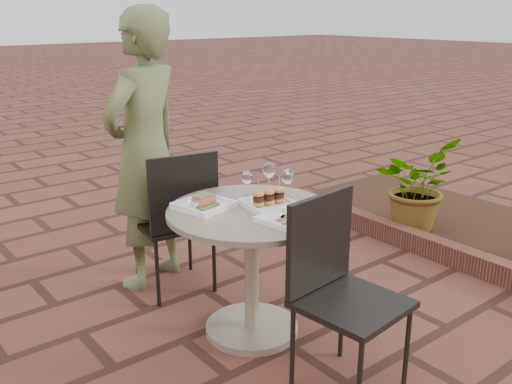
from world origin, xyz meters
TOP-DOWN VIEW (x-y plane):
  - ground at (0.00, 0.00)m, footprint 60.00×60.00m
  - cafe_table at (-0.07, 0.26)m, footprint 0.90×0.90m
  - chair_far at (-0.13, 0.91)m, footprint 0.50×0.50m
  - chair_near at (-0.03, -0.34)m, footprint 0.48×0.48m
  - diner at (-0.19, 1.19)m, footprint 0.76×0.63m
  - plate_salmon at (-0.25, 0.44)m, footprint 0.31×0.31m
  - plate_sliders at (0.03, 0.23)m, footprint 0.28×0.28m
  - plate_tuna at (-0.05, 0.02)m, footprint 0.25×0.25m
  - wine_glass_right at (0.21, 0.29)m, footprint 0.07×0.07m
  - wine_glass_mid at (0.05, 0.45)m, footprint 0.06×0.06m
  - wine_glass_far at (0.21, 0.45)m, footprint 0.07×0.07m
  - steel_ramekin at (-0.28, 0.44)m, footprint 0.07×0.07m
  - cutlery_set at (0.24, -0.02)m, footprint 0.10×0.20m
  - planter_curb at (1.60, 0.30)m, footprint 0.12×3.00m
  - mulch_bed at (2.30, 0.30)m, footprint 1.30×3.00m
  - potted_plant_a at (1.85, 0.61)m, footprint 0.78×0.73m

SIDE VIEW (x-z plane):
  - ground at x=0.00m, z-range 0.00..0.00m
  - mulch_bed at x=2.30m, z-range 0.00..0.06m
  - planter_curb at x=1.60m, z-range 0.00..0.15m
  - potted_plant_a at x=1.85m, z-range 0.06..0.78m
  - cafe_table at x=-0.07m, z-range 0.12..0.85m
  - chair_far at x=-0.13m, z-range 0.08..1.01m
  - chair_near at x=-0.03m, z-range 0.08..1.01m
  - cutlery_set at x=0.24m, z-range 0.73..0.73m
  - plate_tuna at x=-0.05m, z-range 0.73..0.76m
  - plate_salmon at x=-0.25m, z-range 0.71..0.79m
  - steel_ramekin at x=-0.28m, z-range 0.73..0.78m
  - plate_sliders at x=0.03m, z-range 0.68..0.85m
  - wine_glass_mid at x=0.05m, z-range 0.76..0.91m
  - wine_glass_right at x=0.21m, z-range 0.76..0.93m
  - wine_glass_far at x=0.21m, z-range 0.77..0.94m
  - diner at x=-0.19m, z-range 0.00..1.77m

